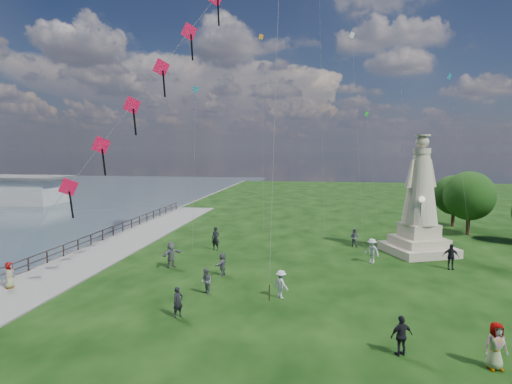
% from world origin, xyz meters
% --- Properties ---
extents(waterfront, '(200.00, 200.00, 1.51)m').
position_xyz_m(waterfront, '(-15.24, 8.99, -0.06)').
color(waterfront, '#303D48').
rests_on(waterfront, ground).
extents(statue, '(6.04, 6.04, 9.44)m').
position_xyz_m(statue, '(11.00, 15.40, 3.56)').
color(statue, tan).
rests_on(statue, ground).
extents(lamppost, '(0.44, 0.44, 4.72)m').
position_xyz_m(lamppost, '(10.86, 14.19, 3.40)').
color(lamppost, silver).
rests_on(lamppost, ground).
extents(tree_row, '(8.22, 11.94, 6.20)m').
position_xyz_m(tree_row, '(18.13, 24.75, 3.50)').
color(tree_row, '#382314').
rests_on(tree_row, ground).
extents(person_0, '(0.63, 0.67, 1.53)m').
position_xyz_m(person_0, '(-3.70, 0.03, 0.77)').
color(person_0, black).
rests_on(person_0, ground).
extents(person_1, '(0.84, 0.86, 1.53)m').
position_xyz_m(person_1, '(-3.21, 3.47, 0.76)').
color(person_1, '#595960').
rests_on(person_1, ground).
extents(person_2, '(1.12, 1.06, 1.58)m').
position_xyz_m(person_2, '(1.09, 3.54, 0.79)').
color(person_2, silver).
rests_on(person_2, ground).
extents(person_3, '(1.09, 0.84, 1.66)m').
position_xyz_m(person_3, '(6.52, -2.43, 0.83)').
color(person_3, black).
rests_on(person_3, ground).
extents(person_4, '(0.98, 0.71, 1.82)m').
position_xyz_m(person_4, '(9.84, -3.00, 0.91)').
color(person_4, '#595960').
rests_on(person_4, ground).
extents(person_5, '(1.52, 1.85, 1.85)m').
position_xyz_m(person_5, '(-7.13, 8.59, 0.92)').
color(person_5, '#595960').
rests_on(person_5, ground).
extents(person_6, '(0.79, 0.61, 1.94)m').
position_xyz_m(person_6, '(-5.30, 14.12, 0.97)').
color(person_6, black).
rests_on(person_6, ground).
extents(person_7, '(0.91, 0.77, 1.60)m').
position_xyz_m(person_7, '(6.12, 17.08, 0.80)').
color(person_7, '#595960').
rests_on(person_7, ground).
extents(person_8, '(1.28, 1.20, 1.80)m').
position_xyz_m(person_8, '(6.99, 11.91, 0.90)').
color(person_8, silver).
rests_on(person_8, ground).
extents(person_9, '(1.11, 0.67, 1.79)m').
position_xyz_m(person_9, '(12.21, 11.03, 0.90)').
color(person_9, black).
rests_on(person_9, ground).
extents(person_10, '(0.61, 0.84, 1.57)m').
position_xyz_m(person_10, '(-15.00, 2.57, 0.78)').
color(person_10, '#595960').
rests_on(person_10, ground).
extents(person_11, '(0.88, 1.50, 1.51)m').
position_xyz_m(person_11, '(-3.13, 7.24, 0.76)').
color(person_11, '#595960').
rests_on(person_11, ground).
extents(red_kite_train, '(12.01, 9.35, 20.35)m').
position_xyz_m(red_kite_train, '(-6.24, 4.63, 12.67)').
color(red_kite_train, black).
rests_on(red_kite_train, ground).
extents(small_kites, '(24.48, 18.42, 28.91)m').
position_xyz_m(small_kites, '(4.60, 23.39, 15.09)').
color(small_kites, teal).
rests_on(small_kites, ground).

